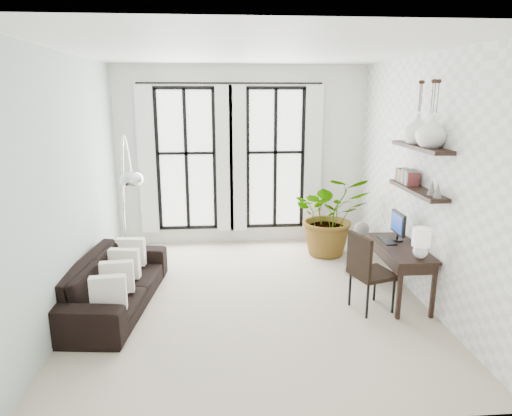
{
  "coord_description": "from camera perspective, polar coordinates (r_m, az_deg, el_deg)",
  "views": [
    {
      "loc": [
        -0.41,
        -5.72,
        2.69
      ],
      "look_at": [
        0.08,
        0.3,
        1.19
      ],
      "focal_mm": 32.0,
      "sensor_mm": 36.0,
      "label": 1
    }
  ],
  "objects": [
    {
      "name": "buddha",
      "position": [
        7.19,
        12.89,
        -5.37
      ],
      "size": [
        0.46,
        0.46,
        0.83
      ],
      "color": "gray",
      "rests_on": "floor"
    },
    {
      "name": "vase_b",
      "position": [
        6.23,
        19.5,
        9.31
      ],
      "size": [
        0.37,
        0.37,
        0.38
      ],
      "primitive_type": "imported",
      "color": "white",
      "rests_on": "shelf_upper"
    },
    {
      "name": "vase_a",
      "position": [
        5.87,
        21.08,
        8.93
      ],
      "size": [
        0.37,
        0.37,
        0.38
      ],
      "primitive_type": "imported",
      "color": "white",
      "rests_on": "shelf_upper"
    },
    {
      "name": "windows",
      "position": [
        8.23,
        -3.13,
        6.09
      ],
      "size": [
        3.26,
        0.13,
        2.65
      ],
      "color": "white",
      "rests_on": "wall_back"
    },
    {
      "name": "desk",
      "position": [
        6.29,
        17.72,
        -5.11
      ],
      "size": [
        0.53,
        1.26,
        1.14
      ],
      "color": "black",
      "rests_on": "floor"
    },
    {
      "name": "throw_pillows",
      "position": [
        6.16,
        -16.52,
        -7.43
      ],
      "size": [
        0.4,
        1.52,
        0.4
      ],
      "color": "white",
      "rests_on": "sofa"
    },
    {
      "name": "sofa",
      "position": [
        6.25,
        -17.32,
        -8.89
      ],
      "size": [
        1.13,
        2.33,
        0.66
      ],
      "primitive_type": "imported",
      "rotation": [
        0.0,
        0.0,
        1.46
      ],
      "color": "black",
      "rests_on": "floor"
    },
    {
      "name": "plant",
      "position": [
        7.86,
        9.25,
        -0.85
      ],
      "size": [
        1.29,
        1.13,
        1.4
      ],
      "primitive_type": "imported",
      "rotation": [
        0.0,
        0.0,
        -0.03
      ],
      "color": "#2D7228",
      "rests_on": "floor"
    },
    {
      "name": "wall_shelves",
      "position": [
        6.19,
        19.51,
        4.25
      ],
      "size": [
        0.25,
        1.3,
        0.6
      ],
      "color": "black",
      "rests_on": "wall_right"
    },
    {
      "name": "wall_left",
      "position": [
        6.1,
        -22.11,
        2.67
      ],
      "size": [
        0.0,
        5.0,
        5.0
      ],
      "primitive_type": "plane",
      "rotation": [
        1.57,
        0.0,
        1.57
      ],
      "color": "#A9BDB4",
      "rests_on": "floor"
    },
    {
      "name": "wall_back",
      "position": [
        8.3,
        -1.76,
        6.45
      ],
      "size": [
        4.5,
        0.0,
        4.5
      ],
      "primitive_type": "plane",
      "rotation": [
        1.57,
        0.0,
        0.0
      ],
      "color": "white",
      "rests_on": "floor"
    },
    {
      "name": "ceiling",
      "position": [
        5.75,
        -0.55,
        19.08
      ],
      "size": [
        5.0,
        5.0,
        0.0
      ],
      "primitive_type": "plane",
      "color": "white",
      "rests_on": "wall_back"
    },
    {
      "name": "arc_lamp",
      "position": [
        6.51,
        -16.03,
        4.58
      ],
      "size": [
        0.71,
        1.59,
        2.17
      ],
      "color": "silver",
      "rests_on": "floor"
    },
    {
      "name": "desk_chair",
      "position": [
        5.93,
        13.67,
        -7.24
      ],
      "size": [
        0.6,
        0.6,
        1.02
      ],
      "rotation": [
        0.0,
        0.0,
        0.3
      ],
      "color": "black",
      "rests_on": "floor"
    },
    {
      "name": "wall_right",
      "position": [
        6.4,
        20.06,
        3.34
      ],
      "size": [
        0.0,
        5.0,
        5.0
      ],
      "primitive_type": "plane",
      "rotation": [
        1.57,
        0.0,
        -1.57
      ],
      "color": "white",
      "rests_on": "floor"
    },
    {
      "name": "floor",
      "position": [
        6.33,
        -0.48,
        -11.14
      ],
      "size": [
        5.0,
        5.0,
        0.0
      ],
      "primitive_type": "plane",
      "color": "#BBAC95",
      "rests_on": "ground"
    }
  ]
}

